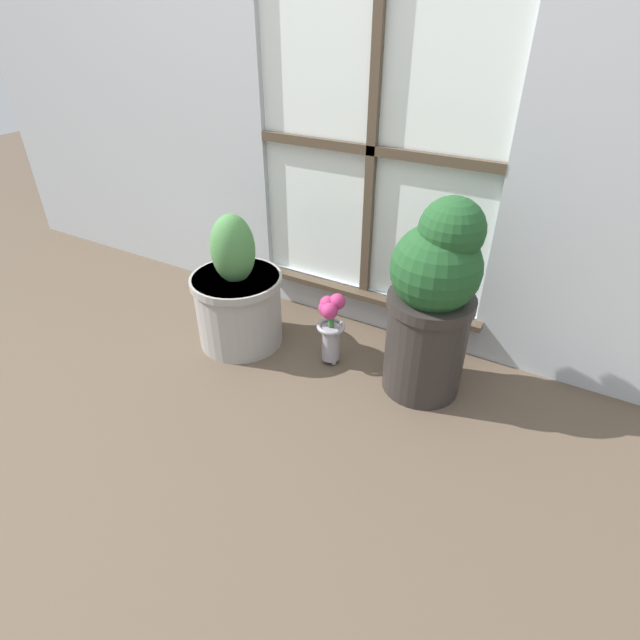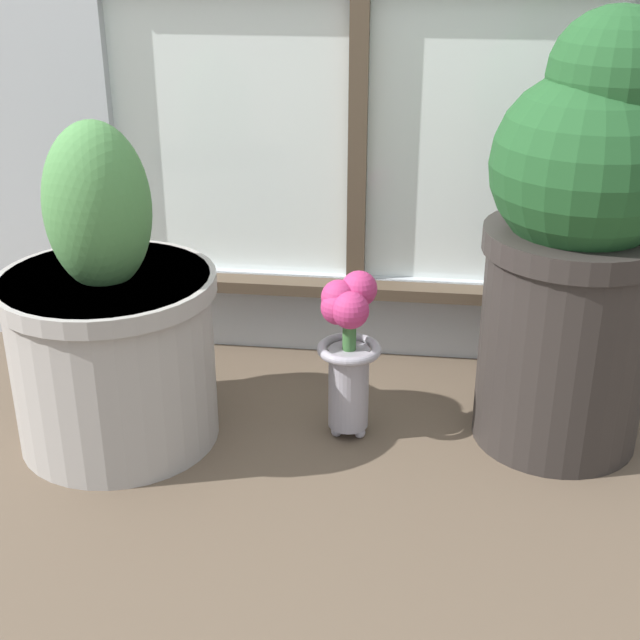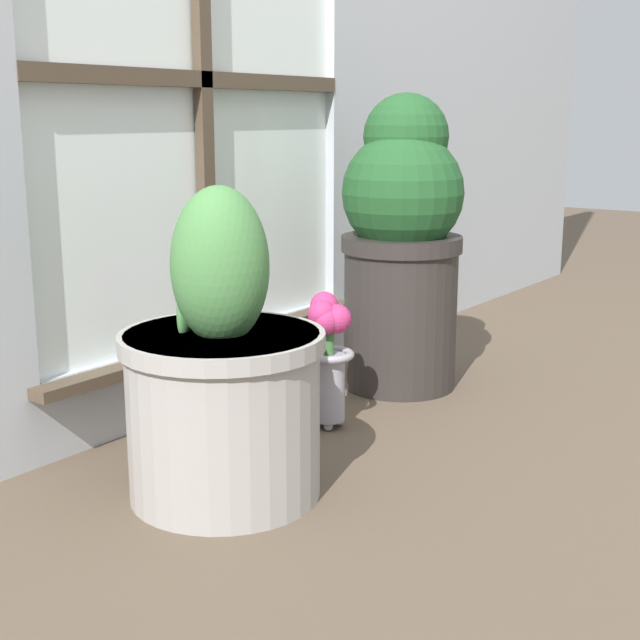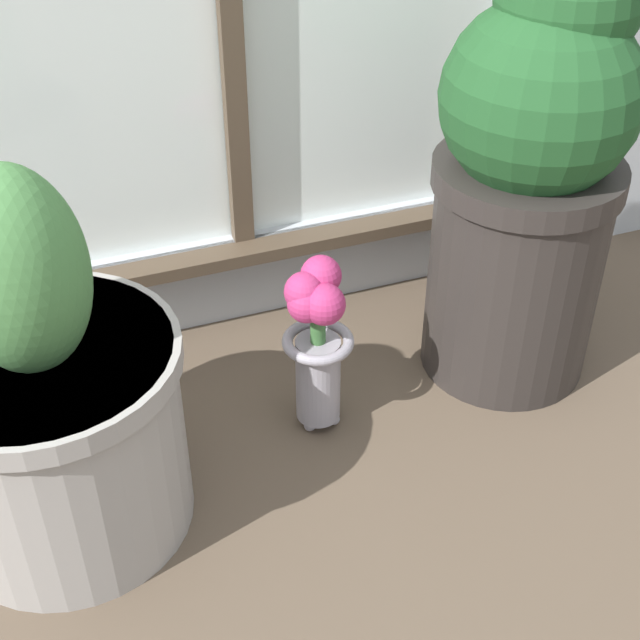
{
  "view_description": "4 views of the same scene",
  "coord_description": "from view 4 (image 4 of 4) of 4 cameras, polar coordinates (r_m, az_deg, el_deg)",
  "views": [
    {
      "loc": [
        0.78,
        -1.14,
        1.23
      ],
      "look_at": [
        -0.01,
        0.23,
        0.21
      ],
      "focal_mm": 28.0,
      "sensor_mm": 36.0,
      "label": 1
    },
    {
      "loc": [
        0.14,
        -1.1,
        0.85
      ],
      "look_at": [
        -0.03,
        0.26,
        0.22
      ],
      "focal_mm": 50.0,
      "sensor_mm": 36.0,
      "label": 2
    },
    {
      "loc": [
        -1.5,
        -0.83,
        0.68
      ],
      "look_at": [
        0.01,
        0.28,
        0.25
      ],
      "focal_mm": 50.0,
      "sensor_mm": 36.0,
      "label": 3
    },
    {
      "loc": [
        -0.36,
        -0.74,
        1.01
      ],
      "look_at": [
        0.02,
        0.26,
        0.21
      ],
      "focal_mm": 50.0,
      "sensor_mm": 36.0,
      "label": 4
    }
  ],
  "objects": [
    {
      "name": "flower_vase",
      "position": [
        1.35,
        -0.18,
        -0.87
      ],
      "size": [
        0.11,
        0.11,
        0.3
      ],
      "color": "#99939E",
      "rests_on": "ground_plane"
    },
    {
      "name": "ground_plane",
      "position": [
        1.3,
        3.31,
        -14.25
      ],
      "size": [
        10.0,
        10.0,
        0.0
      ],
      "primitive_type": "plane",
      "color": "brown"
    },
    {
      "name": "potted_plant_right",
      "position": [
        1.43,
        13.34,
        9.32
      ],
      "size": [
        0.3,
        0.3,
        0.73
      ],
      "color": "#2D2826",
      "rests_on": "ground_plane"
    },
    {
      "name": "potted_plant_left",
      "position": [
        1.24,
        -16.91,
        -5.21
      ],
      "size": [
        0.37,
        0.37,
        0.56
      ],
      "color": "#9E9993",
      "rests_on": "ground_plane"
    }
  ]
}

